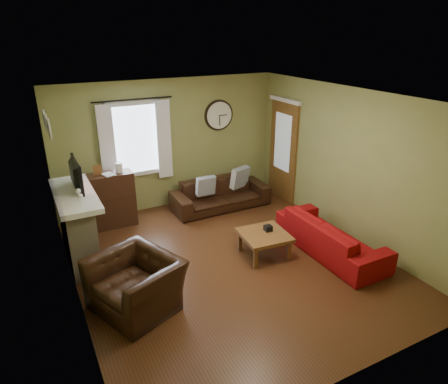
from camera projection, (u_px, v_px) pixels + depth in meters
name	position (u px, v px, depth m)	size (l,w,h in m)	color
floor	(230.00, 262.00, 6.41)	(4.60, 5.20, 0.00)	#442412
ceiling	(231.00, 98.00, 5.42)	(4.60, 5.20, 0.00)	white
wall_left	(67.00, 218.00, 4.94)	(0.00, 5.20, 2.60)	olive
wall_right	(347.00, 164.00, 6.89)	(0.00, 5.20, 2.60)	olive
wall_back	(170.00, 145.00, 8.05)	(4.60, 0.00, 2.60)	olive
wall_front	(360.00, 276.00, 3.78)	(4.60, 0.00, 2.60)	olive
fireplace	(78.00, 230.00, 6.25)	(0.40, 1.40, 1.10)	#C1AB8D
firebox	(92.00, 241.00, 6.43)	(0.04, 0.60, 0.55)	black
mantel	(74.00, 195.00, 6.04)	(0.58, 1.60, 0.08)	white
tv	(72.00, 178.00, 6.09)	(0.60, 0.08, 0.35)	black
tv_screen	(77.00, 174.00, 6.10)	(0.02, 0.62, 0.36)	#994C3F
medallion_left	(49.00, 129.00, 5.24)	(0.28, 0.28, 0.03)	white
medallion_mid	(47.00, 124.00, 5.53)	(0.28, 0.28, 0.03)	white
medallion_right	(45.00, 119.00, 5.82)	(0.28, 0.28, 0.03)	white
window_pane	(135.00, 139.00, 7.66)	(1.00, 0.02, 1.30)	silver
curtain_rod	(133.00, 100.00, 7.29)	(0.03, 0.03, 1.50)	black
curtain_left	(107.00, 147.00, 7.36)	(0.28, 0.04, 1.55)	white
curtain_right	(164.00, 140.00, 7.83)	(0.28, 0.04, 1.55)	white
wall_clock	(219.00, 115.00, 8.29)	(0.64, 0.06, 0.64)	white
door	(283.00, 151.00, 8.50)	(0.05, 0.90, 2.10)	brown
bookshelf	(111.00, 200.00, 7.40)	(0.88, 0.37, 1.04)	black
book	(104.00, 180.00, 7.11)	(0.18, 0.24, 0.02)	brown
sofa_brown	(220.00, 194.00, 8.27)	(2.01, 0.79, 0.59)	black
pillow_left	(240.00, 177.00, 8.44)	(0.44, 0.13, 0.44)	gray
pillow_right	(206.00, 186.00, 7.99)	(0.39, 0.12, 0.39)	gray
sofa_red	(331.00, 236.00, 6.59)	(2.04, 0.80, 0.60)	maroon
armchair	(136.00, 284.00, 5.26)	(1.10, 0.96, 0.72)	black
coffee_table	(264.00, 244.00, 6.55)	(0.74, 0.74, 0.39)	brown
tissue_box	(268.00, 230.00, 6.56)	(0.12, 0.12, 0.09)	black
wine_glass_a	(81.00, 201.00, 5.50)	(0.07, 0.07, 0.20)	white
wine_glass_b	(79.00, 196.00, 5.64)	(0.07, 0.07, 0.21)	white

